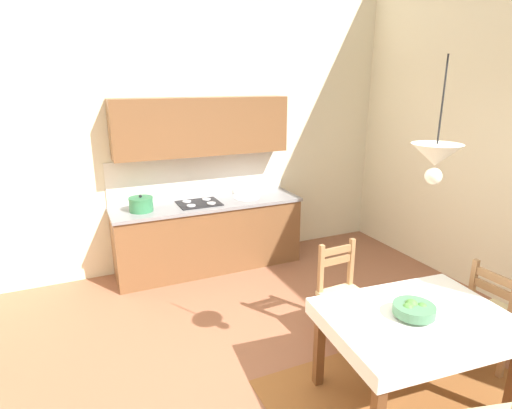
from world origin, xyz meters
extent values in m
cube|color=#935B42|center=(0.00, 0.00, -0.05)|extent=(6.12, 6.02, 0.10)
cube|color=beige|center=(0.00, 2.77, 1.98)|extent=(6.12, 0.12, 3.95)
cube|color=#955B2E|center=(0.71, -0.65, 0.00)|extent=(2.10, 1.60, 0.01)
cube|color=brown|center=(0.07, 2.40, 0.43)|extent=(2.39, 0.60, 0.86)
cube|color=gray|center=(0.07, 2.39, 0.88)|extent=(2.42, 0.63, 0.04)
cube|color=white|center=(0.07, 2.69, 1.18)|extent=(2.39, 0.01, 0.55)
cube|color=brown|center=(0.07, 2.53, 1.85)|extent=(2.20, 0.34, 0.70)
cube|color=black|center=(0.07, 2.13, 0.04)|extent=(2.35, 0.02, 0.09)
cylinder|color=silver|center=(0.61, 2.40, 0.90)|extent=(0.34, 0.34, 0.02)
cylinder|color=silver|center=(0.61, 2.54, 1.01)|extent=(0.02, 0.02, 0.22)
cube|color=black|center=(-0.05, 2.40, 0.91)|extent=(0.52, 0.42, 0.01)
cylinder|color=silver|center=(-0.18, 2.30, 0.92)|extent=(0.11, 0.11, 0.01)
cylinder|color=silver|center=(0.08, 2.30, 0.92)|extent=(0.11, 0.11, 0.01)
cylinder|color=silver|center=(-0.18, 2.50, 0.92)|extent=(0.11, 0.11, 0.01)
cylinder|color=silver|center=(0.08, 2.50, 0.92)|extent=(0.11, 0.11, 0.01)
cylinder|color=#337A4C|center=(-0.76, 2.38, 0.98)|extent=(0.28, 0.28, 0.15)
cylinder|color=#337A4C|center=(-0.76, 2.38, 1.06)|extent=(0.29, 0.29, 0.02)
sphere|color=black|center=(-0.76, 2.38, 1.08)|extent=(0.04, 0.04, 0.04)
cube|color=brown|center=(0.71, -0.55, 0.74)|extent=(1.36, 1.03, 0.02)
cube|color=brown|center=(0.18, -0.10, 0.36)|extent=(0.08, 0.08, 0.73)
cube|color=brown|center=(1.33, -0.21, 0.36)|extent=(0.08, 0.08, 0.73)
cube|color=white|center=(0.71, -0.55, 0.75)|extent=(1.42, 1.09, 0.00)
cube|color=white|center=(0.67, -1.03, 0.69)|extent=(1.33, 0.13, 0.12)
cube|color=white|center=(0.76, -0.06, 0.69)|extent=(1.33, 0.13, 0.12)
cube|color=white|center=(0.05, -0.48, 0.69)|extent=(0.10, 0.97, 0.12)
cube|color=white|center=(1.38, -0.61, 0.69)|extent=(0.10, 0.97, 0.12)
cube|color=#D1BC89|center=(1.78, -0.48, 0.43)|extent=(0.44, 0.44, 0.04)
cube|color=#A3754C|center=(1.95, -0.29, 0.21)|extent=(0.05, 0.05, 0.41)
cube|color=#A3754C|center=(1.59, -0.30, 0.46)|extent=(0.05, 0.05, 0.93)
cube|color=#A3754C|center=(1.61, -0.66, 0.46)|extent=(0.05, 0.05, 0.93)
cube|color=#A3754C|center=(1.60, -0.48, 0.84)|extent=(0.04, 0.32, 0.07)
cube|color=#A3754C|center=(1.60, -0.48, 0.74)|extent=(0.04, 0.32, 0.07)
cube|color=#D1BC89|center=(0.76, 0.35, 0.43)|extent=(0.44, 0.44, 0.04)
cube|color=#A3754C|center=(0.94, 0.17, 0.21)|extent=(0.05, 0.05, 0.41)
cube|color=#A3754C|center=(0.58, 0.16, 0.21)|extent=(0.05, 0.05, 0.41)
cube|color=#A3754C|center=(0.93, 0.53, 0.46)|extent=(0.05, 0.05, 0.93)
cube|color=#A3754C|center=(0.57, 0.52, 0.46)|extent=(0.05, 0.05, 0.93)
cube|color=#A3754C|center=(0.75, 0.53, 0.84)|extent=(0.32, 0.04, 0.07)
cube|color=#A3754C|center=(0.75, 0.53, 0.74)|extent=(0.32, 0.04, 0.07)
cylinder|color=#4C7F5B|center=(0.66, -0.56, 0.77)|extent=(0.17, 0.17, 0.02)
cylinder|color=#4C7F5B|center=(0.66, -0.56, 0.81)|extent=(0.30, 0.30, 0.07)
sphere|color=#4C8E3D|center=(0.61, -0.55, 0.82)|extent=(0.09, 0.09, 0.09)
sphere|color=#4C8E3D|center=(0.72, -0.58, 0.82)|extent=(0.08, 0.08, 0.08)
sphere|color=#4C8E3D|center=(0.66, -0.53, 0.83)|extent=(0.10, 0.10, 0.10)
cylinder|color=black|center=(0.66, -0.58, 2.27)|extent=(0.01, 0.01, 0.57)
cone|color=silver|center=(0.66, -0.58, 1.94)|extent=(0.32, 0.32, 0.14)
sphere|color=white|center=(0.66, -0.58, 1.80)|extent=(0.11, 0.11, 0.11)
camera|label=1|loc=(-1.48, -2.53, 2.40)|focal=29.40mm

